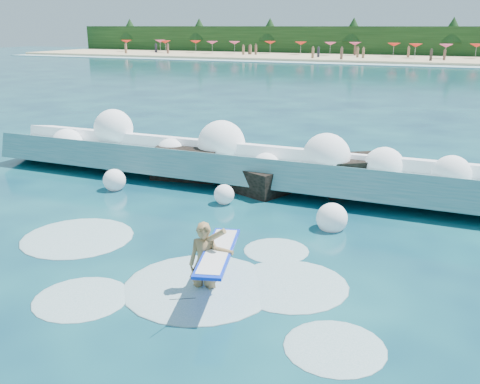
{
  "coord_description": "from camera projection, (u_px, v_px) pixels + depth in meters",
  "views": [
    {
      "loc": [
        6.47,
        -9.53,
        5.12
      ],
      "look_at": [
        1.5,
        2.0,
        1.2
      ],
      "focal_mm": 40.0,
      "sensor_mm": 36.0,
      "label": 1
    }
  ],
  "objects": [
    {
      "name": "treeline",
      "position": [
        436.0,
        42.0,
        88.73
      ],
      "size": [
        140.0,
        4.0,
        5.0
      ],
      "primitive_type": "cube",
      "color": "black",
      "rests_on": "ground"
    },
    {
      "name": "beach_umbrellas",
      "position": [
        431.0,
        45.0,
        81.36
      ],
      "size": [
        112.11,
        5.98,
        0.5
      ],
      "color": "red",
      "rests_on": "ground"
    },
    {
      "name": "breaking_wave",
      "position": [
        239.0,
        166.0,
        18.21
      ],
      "size": [
        18.44,
        2.85,
        1.59
      ],
      "color": "teal",
      "rests_on": "ground"
    },
    {
      "name": "beachgoers",
      "position": [
        377.0,
        53.0,
        80.37
      ],
      "size": [
        96.45,
        13.64,
        1.91
      ],
      "color": "#3F332D",
      "rests_on": "ground"
    },
    {
      "name": "surf_foam",
      "position": [
        178.0,
        273.0,
        11.55
      ],
      "size": [
        9.41,
        5.46,
        0.16
      ],
      "color": "silver",
      "rests_on": "ground"
    },
    {
      "name": "wave_spray",
      "position": [
        230.0,
        152.0,
        18.09
      ],
      "size": [
        14.79,
        4.84,
        2.24
      ],
      "color": "white",
      "rests_on": "ground"
    },
    {
      "name": "surfer_with_board",
      "position": [
        207.0,
        262.0,
        10.6
      ],
      "size": [
        1.21,
        2.93,
        1.74
      ],
      "color": "#9E794A",
      "rests_on": "ground"
    },
    {
      "name": "rock_cluster",
      "position": [
        257.0,
        172.0,
        17.91
      ],
      "size": [
        8.19,
        3.3,
        1.33
      ],
      "color": "black",
      "rests_on": "ground"
    },
    {
      "name": "beach",
      "position": [
        430.0,
        60.0,
        80.65
      ],
      "size": [
        140.0,
        20.0,
        0.4
      ],
      "primitive_type": "cube",
      "color": "tan",
      "rests_on": "ground"
    },
    {
      "name": "wet_band",
      "position": [
        423.0,
        65.0,
        71.05
      ],
      "size": [
        140.0,
        5.0,
        0.08
      ],
      "primitive_type": "cube",
      "color": "silver",
      "rests_on": "ground"
    },
    {
      "name": "ground",
      "position": [
        146.0,
        258.0,
        12.33
      ],
      "size": [
        200.0,
        200.0,
        0.0
      ],
      "primitive_type": "plane",
      "color": "#07233C",
      "rests_on": "ground"
    }
  ]
}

